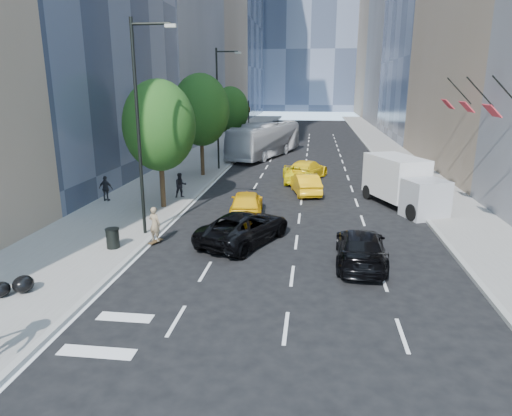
# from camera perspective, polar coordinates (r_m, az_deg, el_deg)

# --- Properties ---
(ground) EXTENTS (160.00, 160.00, 0.00)m
(ground) POSITION_cam_1_polar(r_m,az_deg,el_deg) (18.26, 1.38, -8.31)
(ground) COLOR black
(ground) RESTS_ON ground
(sidewalk_left) EXTENTS (6.00, 120.00, 0.15)m
(sidewalk_left) POSITION_cam_1_polar(r_m,az_deg,el_deg) (48.40, -5.65, 6.60)
(sidewalk_left) COLOR slate
(sidewalk_left) RESTS_ON ground
(sidewalk_right) EXTENTS (4.00, 120.00, 0.15)m
(sidewalk_right) POSITION_cam_1_polar(r_m,az_deg,el_deg) (47.94, 17.22, 5.91)
(sidewalk_right) COLOR slate
(sidewalk_right) RESTS_ON ground
(tower_right_far) EXTENTS (20.00, 24.00, 50.00)m
(tower_right_far) POSITION_cam_1_polar(r_m,az_deg,el_deg) (117.78, 18.61, 23.17)
(tower_right_far) COLOR gray
(tower_right_far) RESTS_ON ground
(lamp_near) EXTENTS (2.13, 0.22, 10.00)m
(lamp_near) POSITION_cam_1_polar(r_m,az_deg,el_deg) (22.20, -14.17, 10.96)
(lamp_near) COLOR black
(lamp_near) RESTS_ON sidewalk_left
(lamp_far) EXTENTS (2.13, 0.22, 10.00)m
(lamp_far) POSITION_cam_1_polar(r_m,az_deg,el_deg) (39.50, -4.59, 13.05)
(lamp_far) COLOR black
(lamp_far) RESTS_ON sidewalk_left
(tree_near) EXTENTS (4.20, 4.20, 7.46)m
(tree_near) POSITION_cam_1_polar(r_m,az_deg,el_deg) (27.25, -12.00, 10.03)
(tree_near) COLOR #2E2112
(tree_near) RESTS_ON sidewalk_left
(tree_mid) EXTENTS (4.50, 4.50, 7.99)m
(tree_mid) POSITION_cam_1_polar(r_m,az_deg,el_deg) (36.80, -6.90, 12.06)
(tree_mid) COLOR #2E2112
(tree_mid) RESTS_ON sidewalk_left
(tree_far) EXTENTS (3.90, 3.90, 6.92)m
(tree_far) POSITION_cam_1_polar(r_m,az_deg,el_deg) (49.53, -3.19, 12.14)
(tree_far) COLOR #2E2112
(tree_far) RESTS_ON sidewalk_left
(traffic_signal) EXTENTS (2.48, 0.53, 5.20)m
(traffic_signal) POSITION_cam_1_polar(r_m,az_deg,el_deg) (57.31, -0.92, 12.19)
(traffic_signal) COLOR black
(traffic_signal) RESTS_ON sidewalk_left
(facade_flags) EXTENTS (1.85, 13.30, 2.05)m
(facade_flags) POSITION_cam_1_polar(r_m,az_deg,el_deg) (28.15, 26.35, 11.45)
(facade_flags) COLOR black
(facade_flags) RESTS_ON ground
(skateboarder) EXTENTS (0.71, 0.58, 1.67)m
(skateboarder) POSITION_cam_1_polar(r_m,az_deg,el_deg) (21.91, -12.52, -2.28)
(skateboarder) COLOR #77644A
(skateboarder) RESTS_ON ground
(black_sedan_lincoln) EXTENTS (4.49, 5.96, 1.51)m
(black_sedan_lincoln) POSITION_cam_1_polar(r_m,az_deg,el_deg) (21.57, -1.46, -2.42)
(black_sedan_lincoln) COLOR black
(black_sedan_lincoln) RESTS_ON ground
(black_sedan_mercedes) EXTENTS (2.27, 5.09, 1.45)m
(black_sedan_mercedes) POSITION_cam_1_polar(r_m,az_deg,el_deg) (19.57, 12.95, -4.78)
(black_sedan_mercedes) COLOR black
(black_sedan_mercedes) RESTS_ON ground
(taxi_a) EXTENTS (2.19, 4.59, 1.51)m
(taxi_a) POSITION_cam_1_polar(r_m,az_deg,el_deg) (25.86, -1.19, 0.60)
(taxi_a) COLOR #F2B30C
(taxi_a) RESTS_ON ground
(taxi_b) EXTENTS (2.36, 4.54, 1.42)m
(taxi_b) POSITION_cam_1_polar(r_m,az_deg,el_deg) (31.36, 6.20, 3.04)
(taxi_b) COLOR #E29D0B
(taxi_b) RESTS_ON ground
(taxi_c) EXTENTS (2.56, 4.84, 1.30)m
(taxi_c) POSITION_cam_1_polar(r_m,az_deg,el_deg) (35.31, 5.20, 4.33)
(taxi_c) COLOR #FFE90D
(taxi_c) RESTS_ON ground
(taxi_d) EXTENTS (3.65, 5.69, 1.53)m
(taxi_d) POSITION_cam_1_polar(r_m,az_deg,el_deg) (36.18, 6.37, 4.76)
(taxi_d) COLOR yellow
(taxi_d) RESTS_ON ground
(city_bus) EXTENTS (6.61, 12.84, 3.49)m
(city_bus) POSITION_cam_1_polar(r_m,az_deg,el_deg) (47.44, 1.14, 8.53)
(city_bus) COLOR silver
(city_bus) RESTS_ON ground
(box_truck) EXTENTS (4.42, 6.62, 2.99)m
(box_truck) POSITION_cam_1_polar(r_m,az_deg,el_deg) (29.02, 17.85, 3.03)
(box_truck) COLOR #B8B8B8
(box_truck) RESTS_ON ground
(pedestrian_a) EXTENTS (0.99, 0.92, 1.61)m
(pedestrian_a) POSITION_cam_1_polar(r_m,az_deg,el_deg) (29.94, -9.41, 2.82)
(pedestrian_a) COLOR black
(pedestrian_a) RESTS_ON sidewalk_left
(pedestrian_b) EXTENTS (0.97, 0.47, 1.60)m
(pedestrian_b) POSITION_cam_1_polar(r_m,az_deg,el_deg) (30.16, -18.25, 2.32)
(pedestrian_b) COLOR black
(pedestrian_b) RESTS_ON sidewalk_left
(trash_can) EXTENTS (0.58, 0.58, 0.87)m
(trash_can) POSITION_cam_1_polar(r_m,az_deg,el_deg) (21.51, -17.47, -3.67)
(trash_can) COLOR black
(trash_can) RESTS_ON sidewalk_left
(garbage_bags) EXTENTS (1.21, 1.17, 0.60)m
(garbage_bags) POSITION_cam_1_polar(r_m,az_deg,el_deg) (18.33, -27.97, -8.62)
(garbage_bags) COLOR black
(garbage_bags) RESTS_ON sidewalk_left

